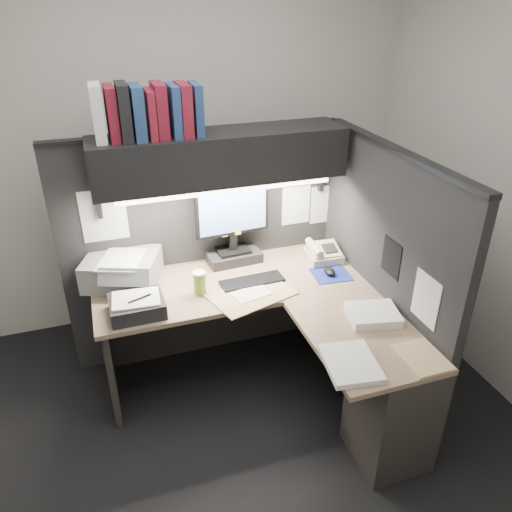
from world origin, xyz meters
name	(u,v)px	position (x,y,z in m)	size (l,w,h in m)	color
floor	(240,430)	(0.00, 0.00, 0.00)	(3.50, 3.50, 0.00)	black
wall_back	(179,150)	(0.00, 1.50, 1.35)	(3.50, 0.04, 2.70)	beige
wall_front	(417,488)	(0.00, -1.50, 1.35)	(3.50, 0.04, 2.70)	beige
partition_back	(204,248)	(0.03, 0.93, 0.80)	(1.90, 0.06, 1.60)	black
partition_right	(380,278)	(0.98, 0.18, 0.80)	(0.06, 1.50, 1.60)	black
desk	(308,359)	(0.43, 0.00, 0.44)	(1.70, 1.53, 0.73)	#856F54
overhead_shelf	(220,156)	(0.12, 0.75, 1.50)	(1.55, 0.34, 0.30)	black
task_light_tube	(227,191)	(0.12, 0.61, 1.33)	(0.04, 0.04, 1.32)	white
monitor	(233,233)	(0.21, 0.82, 0.95)	(0.50, 0.25, 0.54)	black
keyboard	(252,281)	(0.24, 0.49, 0.74)	(0.41, 0.14, 0.02)	black
mousepad	(331,274)	(0.77, 0.43, 0.73)	(0.24, 0.22, 0.00)	navy
mouse	(330,271)	(0.76, 0.43, 0.75)	(0.07, 0.11, 0.04)	black
telephone	(323,253)	(0.81, 0.64, 0.78)	(0.22, 0.23, 0.09)	#C3BB96
coffee_cup	(200,284)	(-0.10, 0.48, 0.80)	(0.07, 0.07, 0.14)	#9DA843
printer	(122,269)	(-0.54, 0.78, 0.82)	(0.44, 0.38, 0.18)	gray
notebook_stack	(137,306)	(-0.50, 0.38, 0.78)	(0.31, 0.26, 0.09)	black
open_folder	(251,294)	(0.19, 0.36, 0.73)	(0.50, 0.32, 0.01)	tan
paper_stack_a	(373,315)	(0.77, -0.10, 0.76)	(0.28, 0.23, 0.05)	white
paper_stack_b	(351,363)	(0.46, -0.43, 0.75)	(0.25, 0.32, 0.03)	white
manila_stack	(422,358)	(0.83, -0.50, 0.74)	(0.21, 0.27, 0.02)	tan
binder_row	(147,112)	(-0.29, 0.74, 1.80)	(0.60, 0.25, 0.31)	white
pinned_papers	(276,229)	(0.42, 0.56, 1.05)	(1.76, 1.31, 0.51)	white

